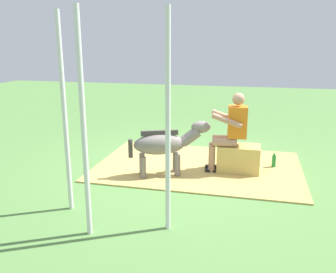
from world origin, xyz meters
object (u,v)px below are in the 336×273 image
object	(u,v)px
person_seated	(230,129)
tent_pole_right	(65,116)
hay_bale	(239,159)
tent_pole_mid	(84,128)
soda_bottle	(274,161)
tent_pole_left	(168,125)
pony_standing	(165,144)

from	to	relation	value
person_seated	tent_pole_right	size ratio (longest dim) A/B	0.54
hay_bale	tent_pole_right	size ratio (longest dim) A/B	0.28
tent_pole_mid	soda_bottle	bearing A→B (deg)	-127.63
tent_pole_right	tent_pole_mid	world-z (taller)	same
soda_bottle	tent_pole_left	world-z (taller)	tent_pole_left
hay_bale	tent_pole_right	bearing A→B (deg)	42.62
hay_bale	tent_pole_left	size ratio (longest dim) A/B	0.28
person_seated	tent_pole_right	distance (m)	2.76
tent_pole_left	tent_pole_mid	size ratio (longest dim) A/B	1.00
soda_bottle	tent_pole_left	distance (m)	3.01
hay_bale	person_seated	size ratio (longest dim) A/B	0.52
soda_bottle	tent_pole_mid	bearing A→B (deg)	52.37
tent_pole_mid	tent_pole_left	bearing A→B (deg)	-158.89
person_seated	tent_pole_left	distance (m)	2.25
tent_pole_left	tent_pole_right	size ratio (longest dim) A/B	1.00
soda_bottle	tent_pole_right	xyz separation A→B (m)	(2.68, 2.26, 1.12)
pony_standing	tent_pole_right	world-z (taller)	tent_pole_right
soda_bottle	tent_pole_mid	size ratio (longest dim) A/B	0.11
person_seated	tent_pole_mid	distance (m)	2.87
person_seated	tent_pole_mid	size ratio (longest dim) A/B	0.54
tent_pole_right	soda_bottle	bearing A→B (deg)	-139.87
tent_pole_left	tent_pole_mid	bearing A→B (deg)	21.11
hay_bale	person_seated	xyz separation A→B (m)	(0.16, 0.01, 0.51)
tent_pole_left	tent_pole_right	distance (m)	1.39
pony_standing	tent_pole_right	bearing A→B (deg)	57.87
hay_bale	tent_pole_right	distance (m)	3.02
hay_bale	pony_standing	size ratio (longest dim) A/B	0.55
hay_bale	soda_bottle	bearing A→B (deg)	-150.23
tent_pole_left	tent_pole_right	world-z (taller)	same
tent_pole_right	person_seated	bearing A→B (deg)	-135.24
hay_bale	soda_bottle	xyz separation A→B (m)	(-0.60, -0.34, -0.10)
tent_pole_left	tent_pole_mid	world-z (taller)	same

